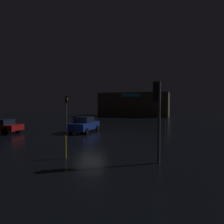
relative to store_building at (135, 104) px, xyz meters
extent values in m
plane|color=black|center=(2.90, -33.91, -2.89)|extent=(120.00, 120.00, 0.00)
cube|color=brown|center=(0.00, 0.00, 0.00)|extent=(16.70, 9.70, 5.78)
cube|color=#33CCF2|center=(0.00, -4.99, 2.18)|extent=(4.28, 0.24, 0.81)
cylinder|color=#595B60|center=(9.42, -40.17, -0.87)|extent=(0.13, 0.13, 4.05)
cube|color=black|center=(9.31, -40.06, 0.67)|extent=(0.41, 0.41, 0.98)
sphere|color=black|center=(9.19, -39.95, 0.96)|extent=(0.20, 0.20, 0.20)
sphere|color=black|center=(9.19, -39.95, 0.67)|extent=(0.20, 0.20, 0.20)
sphere|color=#19D13F|center=(9.19, -39.95, 0.37)|extent=(0.20, 0.20, 0.20)
cylinder|color=#595B60|center=(-2.97, -28.26, -0.87)|extent=(0.13, 0.13, 4.04)
cube|color=black|center=(-2.86, -28.37, 0.70)|extent=(0.41, 0.41, 0.90)
sphere|color=black|center=(-2.75, -28.48, 0.97)|extent=(0.20, 0.20, 0.20)
sphere|color=orange|center=(-2.75, -28.48, 0.70)|extent=(0.20, 0.20, 0.20)
sphere|color=black|center=(-2.75, -28.48, 0.42)|extent=(0.20, 0.20, 0.20)
cube|color=black|center=(-6.56, -34.63, -1.73)|extent=(1.97, 1.71, 0.51)
cylinder|color=black|center=(-5.36, -35.45, -2.55)|extent=(0.69, 0.26, 0.68)
cylinder|color=black|center=(-5.47, -33.68, -2.55)|extent=(0.69, 0.26, 0.68)
cube|color=navy|center=(1.07, -31.37, -2.21)|extent=(1.74, 4.15, 0.73)
cube|color=black|center=(1.07, -31.55, -1.55)|extent=(1.55, 1.89, 0.59)
cylinder|color=black|center=(0.21, -30.02, -2.58)|extent=(0.22, 0.63, 0.63)
cylinder|color=black|center=(1.92, -30.00, -2.58)|extent=(0.22, 0.63, 0.63)
cylinder|color=black|center=(0.22, -32.75, -2.58)|extent=(0.22, 0.63, 0.63)
cylinder|color=black|center=(1.94, -32.73, -2.58)|extent=(0.22, 0.63, 0.63)
cylinder|color=gold|center=(4.58, -40.90, -2.28)|extent=(0.09, 0.09, 1.23)
cylinder|color=#595B60|center=(8.97, -27.42, -2.33)|extent=(0.10, 0.10, 1.13)
camera|label=1|loc=(10.27, -50.21, 0.02)|focal=31.96mm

